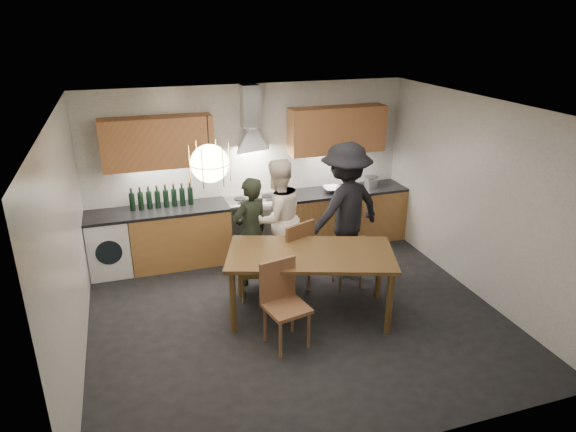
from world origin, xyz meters
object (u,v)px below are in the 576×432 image
object	(u,v)px
chair_front	(282,297)
stock_pot	(371,182)
person_left	(251,232)
dining_table	(311,260)
person_right	(345,209)
chair_back_left	(254,269)
mixing_bowl	(333,189)
wine_bottles	(162,196)
person_mid	(277,218)

from	to	relation	value
chair_front	stock_pot	bearing A→B (deg)	34.59
person_left	stock_pot	xyz separation A→B (m)	(2.28, 0.94, 0.20)
person_left	chair_front	bearing A→B (deg)	66.92
dining_table	chair_front	xyz separation A→B (m)	(-0.50, -0.45, -0.18)
stock_pot	person_right	bearing A→B (deg)	-132.25
chair_back_left	person_left	xyz separation A→B (m)	(0.10, 0.50, 0.32)
chair_back_left	person_left	distance (m)	0.60
dining_table	mixing_bowl	distance (m)	2.20
stock_pot	wine_bottles	bearing A→B (deg)	179.02
mixing_bowl	person_left	bearing A→B (deg)	-150.91
dining_table	chair_back_left	world-z (taller)	dining_table
chair_back_left	chair_front	world-z (taller)	chair_front
mixing_bowl	person_right	bearing A→B (deg)	-102.48
person_mid	mixing_bowl	world-z (taller)	person_mid
chair_front	chair_back_left	bearing A→B (deg)	83.12
chair_front	mixing_bowl	world-z (taller)	chair_front
person_mid	mixing_bowl	xyz separation A→B (m)	(1.15, 0.73, 0.08)
person_mid	mixing_bowl	size ratio (longest dim) A/B	5.36
person_left	person_right	world-z (taller)	person_right
person_left	dining_table	bearing A→B (deg)	92.87
stock_pot	mixing_bowl	bearing A→B (deg)	-175.05
chair_front	wine_bottles	world-z (taller)	wine_bottles
person_left	person_mid	distance (m)	0.46
dining_table	wine_bottles	distance (m)	2.58
person_left	stock_pot	bearing A→B (deg)	179.67
dining_table	person_mid	size ratio (longest dim) A/B	1.30
dining_table	mixing_bowl	size ratio (longest dim) A/B	6.94
chair_back_left	wine_bottles	bearing A→B (deg)	-44.03
chair_back_left	person_mid	bearing A→B (deg)	-116.52
chair_back_left	stock_pot	size ratio (longest dim) A/B	3.55
person_right	mixing_bowl	distance (m)	0.97
chair_back_left	chair_front	size ratio (longest dim) A/B	0.80
person_right	wine_bottles	world-z (taller)	person_right
chair_back_left	wine_bottles	xyz separation A→B (m)	(-0.99, 1.49, 0.61)
chair_front	mixing_bowl	xyz separation A→B (m)	(1.59, 2.36, 0.37)
chair_back_left	wine_bottles	distance (m)	1.89
wine_bottles	chair_front	bearing A→B (deg)	-66.58
chair_front	mixing_bowl	distance (m)	2.86
chair_back_left	person_right	distance (m)	1.61
chair_back_left	mixing_bowl	world-z (taller)	mixing_bowl
chair_front	person_right	distance (m)	2.01
person_right	mixing_bowl	bearing A→B (deg)	-120.75
dining_table	mixing_bowl	xyz separation A→B (m)	(1.08, 1.91, 0.19)
chair_back_left	person_mid	size ratio (longest dim) A/B	0.46
person_left	person_mid	bearing A→B (deg)	176.13
person_mid	wine_bottles	world-z (taller)	person_mid
stock_pot	wine_bottles	xyz separation A→B (m)	(-3.37, 0.06, 0.09)
dining_table	mixing_bowl	world-z (taller)	mixing_bowl
person_left	stock_pot	distance (m)	2.48
dining_table	chair_back_left	xyz separation A→B (m)	(-0.59, 0.53, -0.30)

